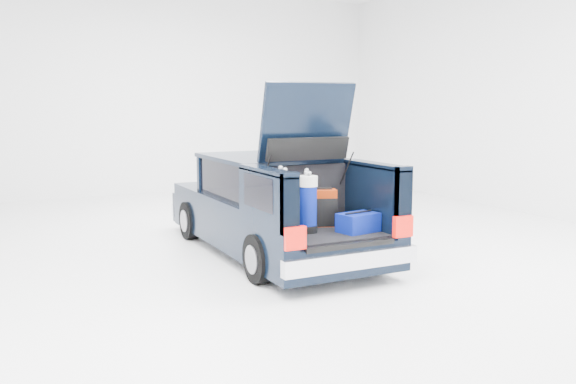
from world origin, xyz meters
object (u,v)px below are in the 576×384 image
car (270,207)px  blue_duffel (358,222)px  red_suitcase (324,208)px  black_golf_bag (282,203)px  blue_golf_bag (308,204)px

car → blue_duffel: size_ratio=8.52×
car → red_suitcase: 1.32m
black_golf_bag → blue_golf_bag: 0.32m
car → red_suitcase: (0.19, -1.30, 0.17)m
black_golf_bag → blue_duffel: black_golf_bag is taller
blue_golf_bag → blue_duffel: blue_golf_bag is taller
red_suitcase → blue_duffel: red_suitcase is taller
car → black_golf_bag: 1.56m
car → black_golf_bag: size_ratio=5.56×
car → blue_duffel: (0.39, -1.80, 0.05)m
red_suitcase → blue_duffel: size_ratio=0.94×
car → blue_duffel: car is taller
red_suitcase → black_golf_bag: 0.72m
car → blue_golf_bag: 1.59m
red_suitcase → blue_golf_bag: bearing=-125.7°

